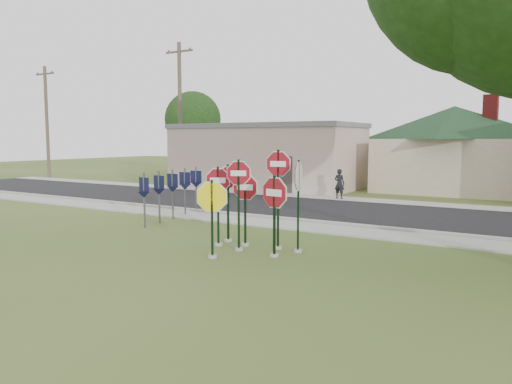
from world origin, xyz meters
The scene contains 20 objects.
ground centered at (0.00, 0.00, 0.00)m, with size 120.00×120.00×0.00m, color #3D5620.
sidewalk_near centered at (0.00, 5.50, 0.03)m, with size 60.00×1.60×0.06m, color gray.
road centered at (0.00, 10.00, 0.02)m, with size 60.00×7.00×0.04m, color black.
sidewalk_far centered at (0.00, 14.30, 0.03)m, with size 60.00×1.60×0.06m, color gray.
curb centered at (0.00, 6.50, 0.07)m, with size 60.00×0.20×0.14m, color gray.
stop_sign_center centered at (0.00, 1.15, 1.67)m, with size 0.90×0.40×2.72m.
stop_sign_yellow centered at (-0.12, 0.03, 1.35)m, with size 1.02×0.56×2.24m.
stop_sign_left centered at (-0.89, 1.37, 1.52)m, with size 0.93×0.43×2.49m.
stop_sign_right centered at (1.24, 1.02, 1.44)m, with size 1.15×0.25×2.35m.
stop_sign_back_right centered at (0.84, 1.94, 1.88)m, with size 1.00×0.24×3.00m.
stop_sign_back_left centered at (-0.20, 1.80, 1.41)m, with size 1.06×0.26×2.31m.
stop_sign_far_right centered at (1.53, 1.86, 1.73)m, with size 0.30×1.11×2.74m.
stop_sign_far_left centered at (-0.99, 2.04, 1.53)m, with size 0.28×0.95×2.51m.
route_sign_row centered at (-5.40, 4.50, 1.22)m, with size 1.43×4.63×2.00m.
building_stucco centered at (-9.00, 18.00, 2.15)m, with size 12.20×6.20×4.20m.
building_house centered at (2.00, 22.00, 3.65)m, with size 11.60×11.60×6.20m.
utility_pole_near centered at (-14.00, 15.20, 4.97)m, with size 2.20×0.26×9.50m.
utility_pole_far centered at (-28.00, 15.20, 4.71)m, with size 2.20×0.26×9.00m.
bg_tree_left centered at (-20.00, 24.00, 4.88)m, with size 4.90×4.90×7.35m.
pedestrian centered at (-2.19, 14.04, 0.85)m, with size 0.57×0.38×1.57m, color black.
Camera 1 is at (7.81, -10.59, 3.20)m, focal length 35.00 mm.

